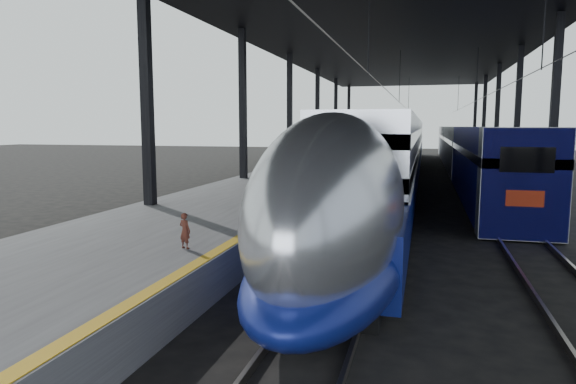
% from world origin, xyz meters
% --- Properties ---
extents(ground, '(160.00, 160.00, 0.00)m').
position_xyz_m(ground, '(0.00, 0.00, 0.00)').
color(ground, black).
rests_on(ground, ground).
extents(platform, '(6.00, 80.00, 1.00)m').
position_xyz_m(platform, '(-3.50, 20.00, 0.50)').
color(platform, '#4C4C4F').
rests_on(platform, ground).
extents(yellow_strip, '(0.30, 80.00, 0.01)m').
position_xyz_m(yellow_strip, '(-0.70, 20.00, 1.00)').
color(yellow_strip, gold).
rests_on(yellow_strip, platform).
extents(rails, '(6.52, 80.00, 0.16)m').
position_xyz_m(rails, '(4.50, 20.00, 0.08)').
color(rails, slate).
rests_on(rails, ground).
extents(canopy, '(18.00, 75.00, 9.47)m').
position_xyz_m(canopy, '(1.90, 20.00, 9.12)').
color(canopy, black).
rests_on(canopy, ground).
extents(tgv_train, '(2.98, 65.20, 4.27)m').
position_xyz_m(tgv_train, '(2.00, 26.36, 2.00)').
color(tgv_train, '#B4B6BB').
rests_on(tgv_train, ground).
extents(second_train, '(2.76, 56.05, 3.80)m').
position_xyz_m(second_train, '(7.00, 33.65, 1.92)').
color(second_train, navy).
rests_on(second_train, ground).
extents(child, '(0.36, 0.29, 0.84)m').
position_xyz_m(child, '(-1.53, -0.88, 1.42)').
color(child, '#50241A').
rests_on(child, platform).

